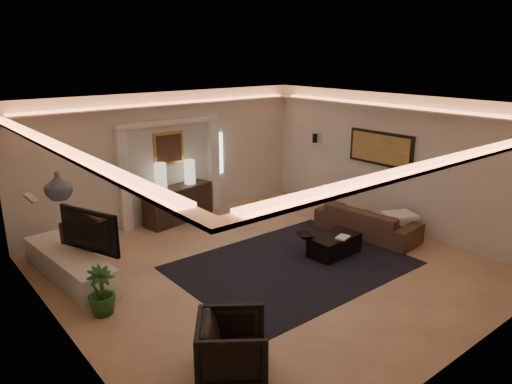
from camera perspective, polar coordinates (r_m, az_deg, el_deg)
floor at (r=8.62m, az=1.50°, el=-9.13°), size 7.00×7.00×0.00m
ceiling at (r=7.81m, az=1.66°, el=10.42°), size 7.00×7.00×0.00m
wall_back at (r=10.91m, az=-10.50°, el=4.19°), size 7.00×0.00×7.00m
wall_front at (r=6.05m, az=23.87°, el=-7.14°), size 7.00×0.00×7.00m
wall_left at (r=6.51m, az=-22.65°, el=-5.34°), size 0.00×7.00×7.00m
wall_right at (r=10.64m, az=16.07°, el=3.51°), size 0.00×7.00×7.00m
cove_soffit at (r=7.85m, az=1.65°, el=8.39°), size 7.00×7.00×0.04m
daylight_slit at (r=11.60m, az=-4.57°, el=4.65°), size 0.25×0.03×1.00m
area_rug at (r=8.72m, az=4.39°, el=-8.79°), size 4.00×3.00×0.01m
pilaster_left at (r=10.42m, az=-15.67°, el=1.28°), size 0.22×0.20×2.20m
pilaster_right at (r=11.48m, az=-5.14°, el=3.23°), size 0.22×0.20×2.20m
alcove_header at (r=10.68m, az=-10.46°, el=8.30°), size 2.52×0.20×0.12m
painting_frame at (r=10.84m, az=-10.48°, el=5.20°), size 0.74×0.04×0.74m
painting_canvas at (r=10.82m, az=-10.42°, el=5.18°), size 0.62×0.02×0.62m
art_panel_frame at (r=10.74m, az=14.78°, el=5.09°), size 0.04×1.64×0.74m
art_panel_gold at (r=10.72m, az=14.70°, el=5.07°), size 0.02×1.50×0.62m
wall_sconce at (r=11.87m, az=7.11°, el=6.47°), size 0.12×0.12×0.22m
wall_niche at (r=7.75m, az=-25.45°, el=-0.69°), size 0.10×0.55×0.04m
console at (r=10.92m, az=-9.35°, el=-1.44°), size 1.70×0.79×0.82m
lamp_left at (r=10.61m, az=-11.43°, el=1.80°), size 0.27×0.27×0.59m
lamp_right at (r=10.96m, az=-8.01°, el=2.44°), size 0.25×0.25×0.55m
media_ledge at (r=8.80m, az=-21.60°, el=-8.20°), size 0.83×2.50×0.46m
tv at (r=8.43m, az=-20.12°, el=-4.69°), size 1.28×0.63×0.75m
figurine at (r=9.09m, az=-22.17°, el=-4.62°), size 0.17×0.17×0.37m
ginger_jar at (r=7.39m, az=-22.75°, el=0.69°), size 0.51×0.51×0.41m
plant at (r=7.42m, az=-18.19°, el=-11.32°), size 0.50×0.50×0.74m
sofa at (r=10.20m, az=13.24°, el=-3.48°), size 2.24×1.07×0.63m
throw_blanket at (r=10.05m, az=16.95°, el=-2.67°), size 0.74×0.69×0.07m
throw_pillow at (r=11.12m, az=8.63°, el=-0.28°), size 0.15×0.43×0.42m
coffee_table at (r=9.18m, az=9.40°, el=-6.30°), size 1.03×0.60×0.37m
bowl at (r=8.91m, az=6.02°, el=-5.15°), size 0.44×0.44×0.08m
magazine at (r=9.00m, az=10.42°, el=-5.30°), size 0.31×0.26×0.03m
armchair at (r=5.88m, az=-2.86°, el=-18.23°), size 1.16×1.15×0.76m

